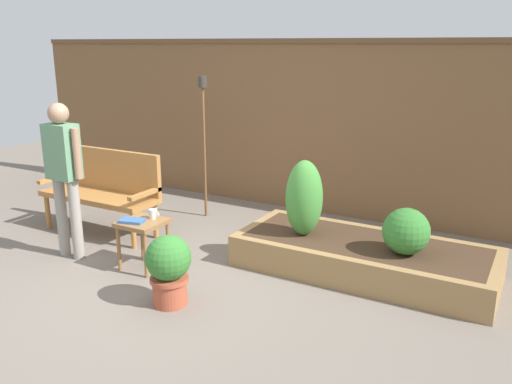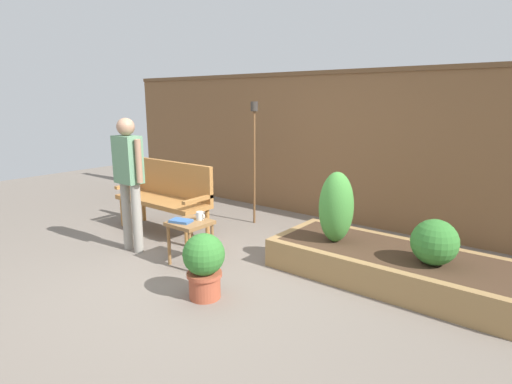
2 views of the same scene
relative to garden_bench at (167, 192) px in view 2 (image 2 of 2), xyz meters
The scene contains 12 objects.
ground_plane 1.67m from the garden_bench, 26.97° to the right, with size 14.00×14.00×0.00m, color #70665B.
fence_back 2.41m from the garden_bench, 53.33° to the left, with size 8.40×0.14×2.16m.
garden_bench is the anchor object (origin of this frame).
side_table 1.26m from the garden_bench, 29.14° to the right, with size 0.40×0.40×0.48m.
cup_on_table 1.25m from the garden_bench, 23.80° to the right, with size 0.12×0.08×0.09m.
book_on_table 1.25m from the garden_bench, 33.49° to the right, with size 0.23×0.14×0.03m, color #38609E.
potted_boxwood 2.09m from the garden_bench, 31.31° to the right, with size 0.38×0.38×0.60m.
raised_planter_bed 3.02m from the garden_bench, ahead, with size 2.40×1.00×0.30m.
shrub_near_bench 2.40m from the garden_bench, ahead, with size 0.36×0.36×0.74m.
shrub_far_corner 3.38m from the garden_bench, ahead, with size 0.42×0.42×0.42m.
tiki_torch 1.38m from the garden_bench, 55.01° to the left, with size 0.10×0.10×1.73m.
person_by_bench 0.89m from the garden_bench, 71.15° to the right, with size 0.47×0.20×1.56m.
Camera 2 is at (2.85, -2.77, 1.77)m, focal length 28.73 mm.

